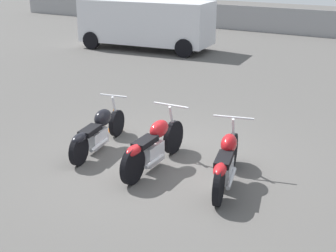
# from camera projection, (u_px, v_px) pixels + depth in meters

# --- Properties ---
(ground_plane) EXTENTS (60.00, 60.00, 0.00)m
(ground_plane) POSITION_uv_depth(u_px,v_px,m) (166.00, 159.00, 8.82)
(ground_plane) COLOR #514F4C
(motorcycle_slot_0) EXTENTS (0.71, 2.10, 0.93)m
(motorcycle_slot_0) POSITION_uv_depth(u_px,v_px,m) (98.00, 131.00, 9.12)
(motorcycle_slot_0) COLOR black
(motorcycle_slot_0) RESTS_ON ground_plane
(motorcycle_slot_1) EXTENTS (0.72, 2.11, 1.02)m
(motorcycle_slot_1) POSITION_uv_depth(u_px,v_px,m) (153.00, 146.00, 8.32)
(motorcycle_slot_1) COLOR black
(motorcycle_slot_1) RESTS_ON ground_plane
(motorcycle_slot_2) EXTENTS (0.84, 2.02, 1.00)m
(motorcycle_slot_2) POSITION_uv_depth(u_px,v_px,m) (226.00, 162.00, 7.70)
(motorcycle_slot_2) COLOR black
(motorcycle_slot_2) RESTS_ON ground_plane
(parked_van) EXTENTS (5.46, 2.56, 1.94)m
(parked_van) POSITION_uv_depth(u_px,v_px,m) (146.00, 22.00, 18.67)
(parked_van) COLOR silver
(parked_van) RESTS_ON ground_plane
(traffic_cone_near) EXTENTS (0.32, 0.32, 0.55)m
(traffic_cone_near) POSITION_uv_depth(u_px,v_px,m) (115.00, 119.00, 10.15)
(traffic_cone_near) COLOR orange
(traffic_cone_near) RESTS_ON ground_plane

